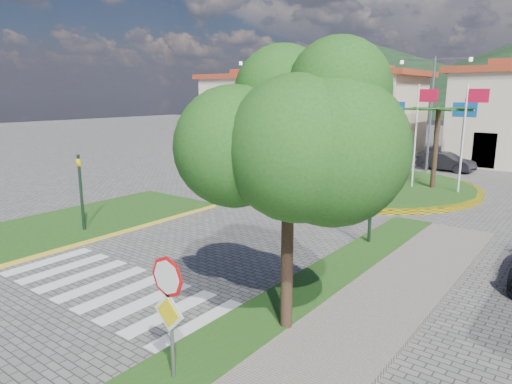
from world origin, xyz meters
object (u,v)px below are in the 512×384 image
Objects in this scene: roundabout_island at (367,185)px; car_dark_b at (446,162)px; stop_sign at (169,300)px; car_dark_a at (337,150)px; white_van at (276,146)px; deciduous_tree at (289,110)px.

roundabout_island is 9.40m from car_dark_b.
stop_sign reaches higher than car_dark_b.
roundabout_island is at bearing -153.43° from car_dark_a.
stop_sign is at bearing -164.34° from car_dark_b.
car_dark_b is at bearing -75.09° from white_van.
roundabout_island is 4.79× the size of stop_sign.
stop_sign reaches higher than car_dark_a.
deciduous_tree is 1.69× the size of white_van.
deciduous_tree is 1.69× the size of car_dark_b.
deciduous_tree is (0.60, 3.04, 3.38)m from stop_sign.
white_van is at bearing 125.21° from deciduous_tree.
car_dark_a is 0.87× the size of car_dark_b.
white_van is 16.34m from car_dark_b.
deciduous_tree reaches higher than car_dark_b.
deciduous_tree is at bearing -72.09° from roundabout_island.
stop_sign is 0.75× the size of car_dark_a.
deciduous_tree is at bearing 78.82° from stop_sign.
car_dark_b is (16.24, -1.80, 0.11)m from white_van.
deciduous_tree is 34.55m from white_van.
stop_sign is 0.66× the size of white_van.
roundabout_island is 20.69m from stop_sign.
deciduous_tree is at bearing -123.56° from white_van.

